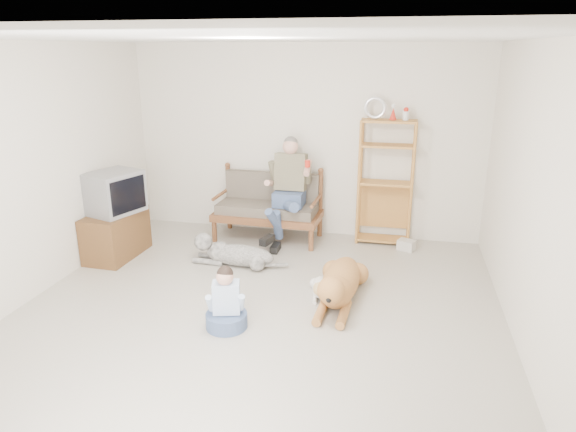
% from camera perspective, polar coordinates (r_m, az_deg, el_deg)
% --- Properties ---
extents(floor, '(5.50, 5.50, 0.00)m').
position_cam_1_polar(floor, '(5.29, -3.93, -11.55)').
color(floor, beige).
rests_on(floor, ground).
extents(ceiling, '(5.50, 5.50, 0.00)m').
position_cam_1_polar(ceiling, '(4.60, -4.68, 19.13)').
color(ceiling, white).
rests_on(ceiling, ground).
extents(wall_back, '(5.00, 0.00, 5.00)m').
position_cam_1_polar(wall_back, '(7.38, 1.87, 8.23)').
color(wall_back, beige).
rests_on(wall_back, ground).
extents(wall_front, '(5.00, 0.00, 5.00)m').
position_cam_1_polar(wall_front, '(2.47, -23.33, -14.24)').
color(wall_front, beige).
rests_on(wall_front, ground).
extents(wall_left, '(0.00, 5.50, 5.50)m').
position_cam_1_polar(wall_left, '(5.97, -27.98, 3.76)').
color(wall_left, beige).
rests_on(wall_left, ground).
extents(wall_right, '(0.00, 5.50, 5.50)m').
position_cam_1_polar(wall_right, '(4.72, 26.21, 0.70)').
color(wall_right, beige).
rests_on(wall_right, ground).
extents(loveseat, '(1.52, 0.76, 0.95)m').
position_cam_1_polar(loveseat, '(7.34, -2.15, 1.22)').
color(loveseat, brown).
rests_on(loveseat, ground).
extents(man, '(0.56, 0.81, 1.30)m').
position_cam_1_polar(man, '(6.99, -0.29, 2.05)').
color(man, '#465C80').
rests_on(man, loveseat).
extents(etagere, '(0.76, 0.33, 2.02)m').
position_cam_1_polar(etagere, '(7.16, 10.75, 3.81)').
color(etagere, '#B77B39').
rests_on(etagere, ground).
extents(book_stack, '(0.27, 0.23, 0.14)m').
position_cam_1_polar(book_stack, '(7.17, 13.02, -3.16)').
color(book_stack, silver).
rests_on(book_stack, ground).
extents(tv_stand, '(0.54, 0.92, 0.60)m').
position_cam_1_polar(tv_stand, '(7.08, -18.59, -1.95)').
color(tv_stand, brown).
rests_on(tv_stand, ground).
extents(crt_tv, '(0.69, 0.77, 0.53)m').
position_cam_1_polar(crt_tv, '(6.92, -18.73, 2.50)').
color(crt_tv, slate).
rests_on(crt_tv, tv_stand).
extents(wall_outlet, '(0.12, 0.02, 0.08)m').
position_cam_1_polar(wall_outlet, '(7.93, -7.14, 0.99)').
color(wall_outlet, silver).
rests_on(wall_outlet, ground).
extents(golden_retriever, '(0.45, 1.63, 0.49)m').
position_cam_1_polar(golden_retriever, '(5.60, 5.68, -7.51)').
color(golden_retriever, '#AA6A3B').
rests_on(golden_retriever, ground).
extents(shaggy_dog, '(1.31, 0.35, 0.38)m').
position_cam_1_polar(shaggy_dog, '(6.54, -6.34, -4.09)').
color(shaggy_dog, beige).
rests_on(shaggy_dog, ground).
extents(terrier, '(0.24, 0.65, 0.24)m').
position_cam_1_polar(terrier, '(5.72, 3.63, -7.98)').
color(terrier, silver).
rests_on(terrier, ground).
extents(child, '(0.41, 0.41, 0.65)m').
position_cam_1_polar(child, '(5.10, -6.88, -9.84)').
color(child, '#465C80').
rests_on(child, ground).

